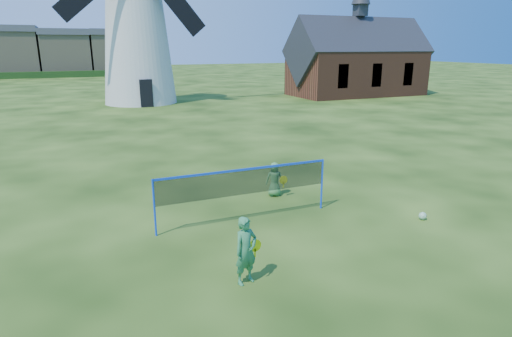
{
  "coord_description": "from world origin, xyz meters",
  "views": [
    {
      "loc": [
        -4.27,
        -9.96,
        4.76
      ],
      "look_at": [
        0.2,
        0.5,
        1.5
      ],
      "focal_mm": 29.9,
      "sensor_mm": 36.0,
      "label": 1
    }
  ],
  "objects_px": {
    "badminton_net": "(245,183)",
    "player_girl": "(246,251)",
    "windmill": "(136,26)",
    "chapel": "(357,62)",
    "player_boy": "(275,179)",
    "play_ball": "(423,216)"
  },
  "relations": [
    {
      "from": "windmill",
      "to": "chapel",
      "type": "height_order",
      "value": "windmill"
    },
    {
      "from": "windmill",
      "to": "play_ball",
      "type": "distance_m",
      "value": 30.8
    },
    {
      "from": "chapel",
      "to": "play_ball",
      "type": "relative_size",
      "value": 61.87
    },
    {
      "from": "player_boy",
      "to": "play_ball",
      "type": "xyz_separation_m",
      "value": [
        3.01,
        -3.5,
        -0.46
      ]
    },
    {
      "from": "chapel",
      "to": "play_ball",
      "type": "xyz_separation_m",
      "value": [
        -17.85,
        -27.99,
        -3.13
      ]
    },
    {
      "from": "badminton_net",
      "to": "player_girl",
      "type": "relative_size",
      "value": 3.46
    },
    {
      "from": "windmill",
      "to": "chapel",
      "type": "xyz_separation_m",
      "value": [
        21.15,
        -1.97,
        -3.18
      ]
    },
    {
      "from": "badminton_net",
      "to": "player_boy",
      "type": "distance_m",
      "value": 2.39
    },
    {
      "from": "windmill",
      "to": "play_ball",
      "type": "xyz_separation_m",
      "value": [
        3.3,
        -29.96,
        -6.31
      ]
    },
    {
      "from": "chapel",
      "to": "play_ball",
      "type": "height_order",
      "value": "chapel"
    },
    {
      "from": "player_boy",
      "to": "play_ball",
      "type": "relative_size",
      "value": 5.16
    },
    {
      "from": "windmill",
      "to": "player_girl",
      "type": "distance_m",
      "value": 31.73
    },
    {
      "from": "chapel",
      "to": "player_boy",
      "type": "relative_size",
      "value": 11.98
    },
    {
      "from": "windmill",
      "to": "player_girl",
      "type": "bearing_deg",
      "value": -94.77
    },
    {
      "from": "windmill",
      "to": "badminton_net",
      "type": "bearing_deg",
      "value": -92.87
    },
    {
      "from": "chapel",
      "to": "player_girl",
      "type": "relative_size",
      "value": 9.33
    },
    {
      "from": "chapel",
      "to": "play_ball",
      "type": "bearing_deg",
      "value": -122.52
    },
    {
      "from": "windmill",
      "to": "badminton_net",
      "type": "distance_m",
      "value": 28.58
    },
    {
      "from": "chapel",
      "to": "player_boy",
      "type": "height_order",
      "value": "chapel"
    },
    {
      "from": "windmill",
      "to": "chapel",
      "type": "bearing_deg",
      "value": -5.32
    },
    {
      "from": "badminton_net",
      "to": "play_ball",
      "type": "xyz_separation_m",
      "value": [
        4.7,
        -1.91,
        -1.03
      ]
    },
    {
      "from": "chapel",
      "to": "player_boy",
      "type": "bearing_deg",
      "value": -130.43
    }
  ]
}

